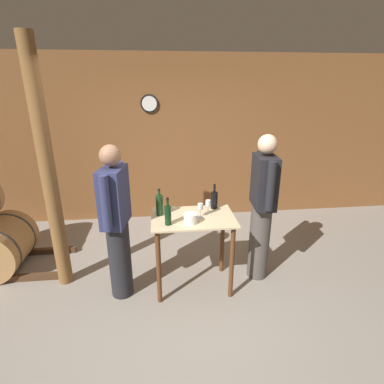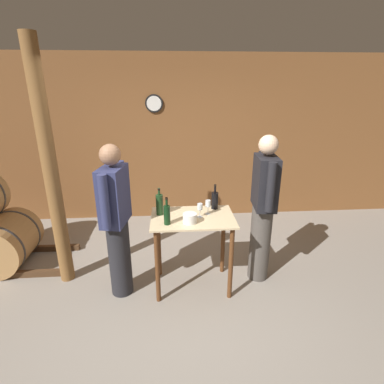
{
  "view_description": "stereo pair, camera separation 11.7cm",
  "coord_description": "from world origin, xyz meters",
  "px_view_note": "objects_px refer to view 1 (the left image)",
  "views": [
    {
      "loc": [
        -0.21,
        -2.52,
        2.24
      ],
      "look_at": [
        0.13,
        0.51,
        1.13
      ],
      "focal_mm": 28.0,
      "sensor_mm": 36.0,
      "label": 1
    },
    {
      "loc": [
        -0.1,
        -2.53,
        2.24
      ],
      "look_at": [
        0.13,
        0.51,
        1.13
      ],
      "focal_mm": 28.0,
      "sensor_mm": 36.0,
      "label": 2
    }
  ],
  "objects_px": {
    "wine_bottle_center": "(214,200)",
    "wine_glass_near_left": "(200,207)",
    "wine_bottle_far_left": "(160,205)",
    "wine_bottle_left": "(168,215)",
    "person_host": "(116,221)",
    "person_visitor_with_scarf": "(262,206)",
    "ice_bucket": "(191,218)",
    "wine_glass_near_center": "(208,204)",
    "wooden_post": "(48,173)"
  },
  "relations": [
    {
      "from": "wine_bottle_center",
      "to": "wine_glass_near_left",
      "type": "relative_size",
      "value": 1.88
    },
    {
      "from": "wine_bottle_far_left",
      "to": "wine_bottle_left",
      "type": "bearing_deg",
      "value": -71.92
    },
    {
      "from": "wine_bottle_left",
      "to": "person_host",
      "type": "relative_size",
      "value": 0.17
    },
    {
      "from": "wine_bottle_center",
      "to": "person_visitor_with_scarf",
      "type": "relative_size",
      "value": 0.17
    },
    {
      "from": "wine_bottle_far_left",
      "to": "ice_bucket",
      "type": "distance_m",
      "value": 0.4
    },
    {
      "from": "wine_glass_near_center",
      "to": "wine_bottle_far_left",
      "type": "bearing_deg",
      "value": 176.99
    },
    {
      "from": "wooden_post",
      "to": "wine_bottle_far_left",
      "type": "xyz_separation_m",
      "value": [
        1.15,
        -0.15,
        -0.35
      ]
    },
    {
      "from": "wine_bottle_center",
      "to": "wine_bottle_left",
      "type": "bearing_deg",
      "value": -145.68
    },
    {
      "from": "person_host",
      "to": "person_visitor_with_scarf",
      "type": "height_order",
      "value": "person_visitor_with_scarf"
    },
    {
      "from": "wine_bottle_center",
      "to": "wooden_post",
      "type": "bearing_deg",
      "value": 179.01
    },
    {
      "from": "person_visitor_with_scarf",
      "to": "ice_bucket",
      "type": "bearing_deg",
      "value": -163.92
    },
    {
      "from": "wine_bottle_center",
      "to": "person_host",
      "type": "bearing_deg",
      "value": -166.01
    },
    {
      "from": "wine_bottle_far_left",
      "to": "ice_bucket",
      "type": "relative_size",
      "value": 2.05
    },
    {
      "from": "wooden_post",
      "to": "person_host",
      "type": "bearing_deg",
      "value": -23.06
    },
    {
      "from": "wooden_post",
      "to": "wine_glass_near_center",
      "type": "relative_size",
      "value": 16.83
    },
    {
      "from": "wine_bottle_far_left",
      "to": "ice_bucket",
      "type": "xyz_separation_m",
      "value": [
        0.32,
        -0.23,
        -0.07
      ]
    },
    {
      "from": "wine_bottle_center",
      "to": "wine_glass_near_left",
      "type": "bearing_deg",
      "value": -131.16
    },
    {
      "from": "wine_bottle_far_left",
      "to": "wine_bottle_left",
      "type": "xyz_separation_m",
      "value": [
        0.08,
        -0.25,
        -0.01
      ]
    },
    {
      "from": "wine_glass_near_center",
      "to": "ice_bucket",
      "type": "height_order",
      "value": "wine_glass_near_center"
    },
    {
      "from": "wine_bottle_left",
      "to": "person_visitor_with_scarf",
      "type": "xyz_separation_m",
      "value": [
        1.08,
        0.26,
        -0.07
      ]
    },
    {
      "from": "wooden_post",
      "to": "person_visitor_with_scarf",
      "type": "height_order",
      "value": "wooden_post"
    },
    {
      "from": "ice_bucket",
      "to": "person_visitor_with_scarf",
      "type": "distance_m",
      "value": 0.88
    },
    {
      "from": "ice_bucket",
      "to": "person_host",
      "type": "xyz_separation_m",
      "value": [
        -0.77,
        0.08,
        -0.03
      ]
    },
    {
      "from": "wooden_post",
      "to": "wine_glass_near_center",
      "type": "distance_m",
      "value": 1.73
    },
    {
      "from": "wine_bottle_left",
      "to": "wooden_post",
      "type": "bearing_deg",
      "value": 161.96
    },
    {
      "from": "person_host",
      "to": "person_visitor_with_scarf",
      "type": "bearing_deg",
      "value": 5.66
    },
    {
      "from": "wine_bottle_far_left",
      "to": "wine_bottle_center",
      "type": "xyz_separation_m",
      "value": [
        0.63,
        0.12,
        -0.01
      ]
    },
    {
      "from": "wine_glass_near_center",
      "to": "wine_bottle_left",
      "type": "bearing_deg",
      "value": -153.48
    },
    {
      "from": "wine_bottle_left",
      "to": "wine_bottle_center",
      "type": "distance_m",
      "value": 0.66
    },
    {
      "from": "wine_bottle_left",
      "to": "wine_bottle_center",
      "type": "bearing_deg",
      "value": 34.32
    },
    {
      "from": "wine_bottle_far_left",
      "to": "person_visitor_with_scarf",
      "type": "bearing_deg",
      "value": 0.57
    },
    {
      "from": "wooden_post",
      "to": "wine_bottle_center",
      "type": "distance_m",
      "value": 1.82
    },
    {
      "from": "person_host",
      "to": "wooden_post",
      "type": "bearing_deg",
      "value": 156.94
    },
    {
      "from": "wine_glass_near_left",
      "to": "ice_bucket",
      "type": "bearing_deg",
      "value": -131.64
    },
    {
      "from": "wine_bottle_center",
      "to": "person_host",
      "type": "height_order",
      "value": "person_host"
    },
    {
      "from": "wine_bottle_center",
      "to": "wine_glass_near_left",
      "type": "distance_m",
      "value": 0.29
    },
    {
      "from": "person_visitor_with_scarf",
      "to": "wine_bottle_far_left",
      "type": "bearing_deg",
      "value": -179.43
    },
    {
      "from": "wooden_post",
      "to": "wine_bottle_center",
      "type": "relative_size",
      "value": 9.28
    },
    {
      "from": "wooden_post",
      "to": "wine_bottle_far_left",
      "type": "height_order",
      "value": "wooden_post"
    },
    {
      "from": "wine_bottle_left",
      "to": "wine_bottle_center",
      "type": "xyz_separation_m",
      "value": [
        0.54,
        0.37,
        -0.01
      ]
    },
    {
      "from": "ice_bucket",
      "to": "wooden_post",
      "type": "bearing_deg",
      "value": 165.37
    },
    {
      "from": "wooden_post",
      "to": "wine_bottle_center",
      "type": "xyz_separation_m",
      "value": [
        1.78,
        -0.03,
        -0.36
      ]
    },
    {
      "from": "wine_bottle_center",
      "to": "wine_glass_near_center",
      "type": "height_order",
      "value": "wine_bottle_center"
    },
    {
      "from": "wine_bottle_far_left",
      "to": "wine_glass_near_center",
      "type": "height_order",
      "value": "wine_bottle_far_left"
    },
    {
      "from": "wooden_post",
      "to": "wine_glass_near_left",
      "type": "distance_m",
      "value": 1.64
    },
    {
      "from": "wooden_post",
      "to": "ice_bucket",
      "type": "bearing_deg",
      "value": -14.63
    },
    {
      "from": "wine_glass_near_left",
      "to": "wine_glass_near_center",
      "type": "distance_m",
      "value": 0.12
    },
    {
      "from": "wine_glass_near_center",
      "to": "ice_bucket",
      "type": "distance_m",
      "value": 0.3
    },
    {
      "from": "wine_glass_near_center",
      "to": "ice_bucket",
      "type": "bearing_deg",
      "value": -136.26
    },
    {
      "from": "person_visitor_with_scarf",
      "to": "wine_glass_near_center",
      "type": "bearing_deg",
      "value": -176.43
    }
  ]
}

